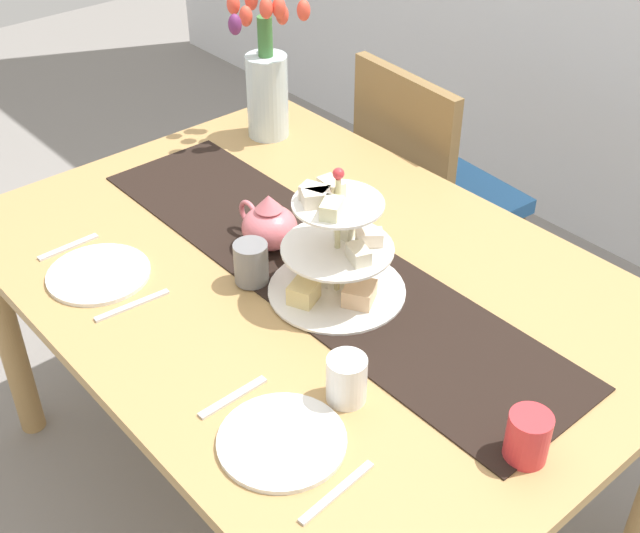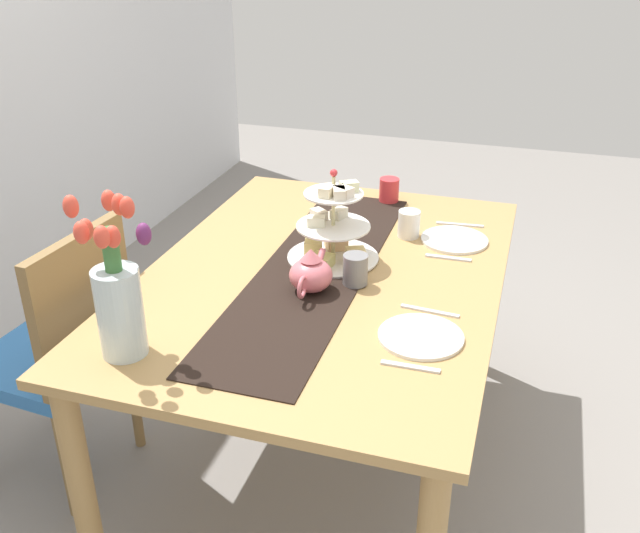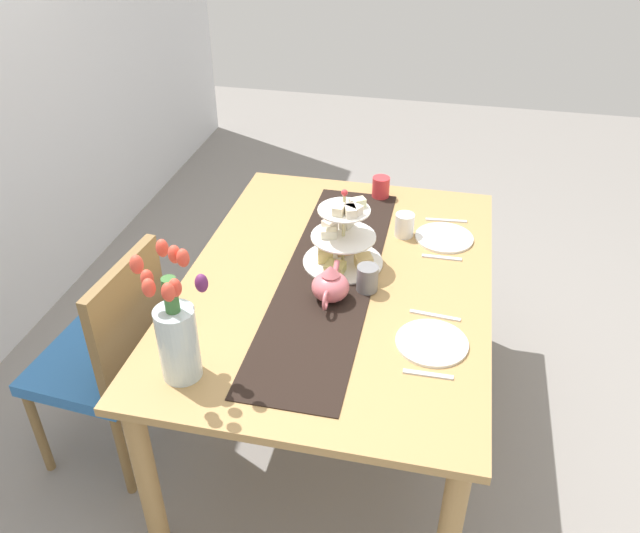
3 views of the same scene
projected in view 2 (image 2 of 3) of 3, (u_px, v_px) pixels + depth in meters
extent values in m
plane|color=gray|center=(323.00, 451.00, 2.58)|extent=(8.00, 8.00, 0.00)
cube|color=tan|center=(324.00, 276.00, 2.26)|extent=(1.56, 1.09, 0.03)
cylinder|color=tan|center=(487.00, 296.00, 2.90)|extent=(0.07, 0.07, 0.70)
cylinder|color=tan|center=(81.00, 484.00, 1.95)|extent=(0.07, 0.07, 0.70)
cylinder|color=tan|center=(268.00, 264.00, 3.15)|extent=(0.07, 0.07, 0.70)
cylinder|color=olive|center=(53.00, 376.00, 2.64)|extent=(0.04, 0.04, 0.41)
cylinder|color=olive|center=(134.00, 399.00, 2.52)|extent=(0.04, 0.04, 0.41)
cylinder|color=olive|center=(66.00, 464.00, 2.23)|extent=(0.04, 0.04, 0.41)
cube|color=#3370B7|center=(48.00, 360.00, 2.33)|extent=(0.45, 0.45, 0.05)
cube|color=olive|center=(84.00, 305.00, 2.16)|extent=(0.42, 0.07, 0.45)
cube|color=black|center=(315.00, 270.00, 2.26)|extent=(1.34, 0.33, 0.00)
cylinder|color=beige|center=(333.00, 218.00, 2.27)|extent=(0.01, 0.01, 0.28)
cylinder|color=white|center=(333.00, 257.00, 2.33)|extent=(0.30, 0.30, 0.01)
cylinder|color=white|center=(333.00, 226.00, 2.29)|extent=(0.24, 0.24, 0.01)
cylinder|color=white|center=(334.00, 194.00, 2.24)|extent=(0.19, 0.19, 0.01)
cube|color=#EABD8D|center=(336.00, 242.00, 2.38)|extent=(0.09, 0.09, 0.04)
cube|color=#E0C877|center=(313.00, 248.00, 2.33)|extent=(0.06, 0.07, 0.05)
cube|color=#D7CF7A|center=(322.00, 261.00, 2.26)|extent=(0.07, 0.08, 0.04)
cube|color=#EBD288|center=(356.00, 255.00, 2.29)|extent=(0.07, 0.08, 0.04)
cube|color=beige|center=(340.00, 213.00, 2.33)|extent=(0.06, 0.05, 0.03)
cube|color=beige|center=(319.00, 214.00, 2.32)|extent=(0.06, 0.07, 0.03)
cube|color=#EBE6C5|center=(316.00, 221.00, 2.27)|extent=(0.05, 0.06, 0.03)
cube|color=beige|center=(327.00, 191.00, 2.20)|extent=(0.06, 0.04, 0.03)
cube|color=beige|center=(339.00, 193.00, 2.19)|extent=(0.07, 0.05, 0.03)
cube|color=silver|center=(344.00, 192.00, 2.20)|extent=(0.06, 0.07, 0.03)
cube|color=beige|center=(349.00, 186.00, 2.24)|extent=(0.06, 0.07, 0.03)
sphere|color=red|center=(334.00, 173.00, 2.21)|extent=(0.02, 0.02, 0.02)
ellipsoid|color=#D66B75|center=(311.00, 275.00, 2.11)|extent=(0.13, 0.13, 0.10)
cone|color=#D66B75|center=(311.00, 255.00, 2.08)|extent=(0.06, 0.06, 0.04)
cylinder|color=#D66B75|center=(320.00, 259.00, 2.19)|extent=(0.07, 0.02, 0.06)
torus|color=#D66B75|center=(302.00, 287.00, 2.05)|extent=(0.07, 0.01, 0.07)
cylinder|color=silver|center=(120.00, 313.00, 1.79)|extent=(0.12, 0.12, 0.24)
cylinder|color=#3D7538|center=(111.00, 252.00, 1.71)|extent=(0.04, 0.04, 0.12)
ellipsoid|color=#EF4C38|center=(119.00, 204.00, 1.72)|extent=(0.04, 0.04, 0.06)
ellipsoid|color=#EF4C38|center=(109.00, 201.00, 1.77)|extent=(0.04, 0.04, 0.06)
ellipsoid|color=#EF4C38|center=(86.00, 229.00, 1.71)|extent=(0.04, 0.04, 0.06)
ellipsoid|color=#EF4C38|center=(71.00, 206.00, 1.63)|extent=(0.04, 0.04, 0.06)
ellipsoid|color=#EF4C38|center=(81.00, 233.00, 1.62)|extent=(0.04, 0.04, 0.06)
ellipsoid|color=#EF4C38|center=(102.00, 237.00, 1.60)|extent=(0.04, 0.04, 0.06)
ellipsoid|color=#EF4C38|center=(113.00, 237.00, 1.65)|extent=(0.04, 0.04, 0.06)
ellipsoid|color=#6B2860|center=(144.00, 234.00, 1.66)|extent=(0.04, 0.04, 0.06)
ellipsoid|color=#EF4C38|center=(127.00, 207.00, 1.70)|extent=(0.04, 0.04, 0.06)
cylinder|color=white|center=(421.00, 336.00, 1.90)|extent=(0.23, 0.23, 0.01)
cube|color=silver|center=(410.00, 367.00, 1.78)|extent=(0.02, 0.15, 0.01)
cube|color=silver|center=(430.00, 311.00, 2.03)|extent=(0.03, 0.17, 0.01)
cylinder|color=white|center=(454.00, 240.00, 2.46)|extent=(0.23, 0.23, 0.01)
cube|color=silver|center=(448.00, 258.00, 2.34)|extent=(0.02, 0.15, 0.01)
cube|color=silver|center=(460.00, 225.00, 2.58)|extent=(0.03, 0.17, 0.01)
cylinder|color=slate|center=(355.00, 269.00, 2.15)|extent=(0.08, 0.08, 0.09)
cylinder|color=white|center=(409.00, 224.00, 2.48)|extent=(0.08, 0.08, 0.09)
cylinder|color=red|center=(389.00, 190.00, 2.77)|extent=(0.08, 0.08, 0.09)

